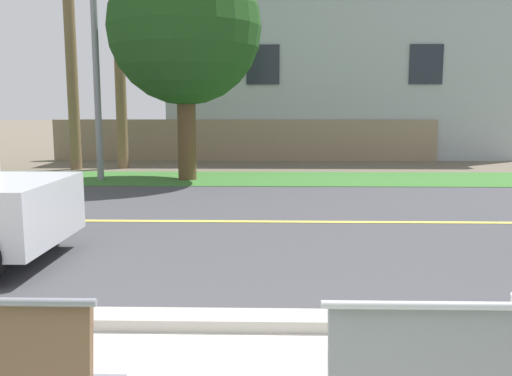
# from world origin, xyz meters

# --- Properties ---
(ground_plane) EXTENTS (140.00, 140.00, 0.00)m
(ground_plane) POSITION_xyz_m (0.00, 8.00, 0.00)
(ground_plane) COLOR #665B4C
(curb_edge) EXTENTS (44.00, 0.30, 0.11)m
(curb_edge) POSITION_xyz_m (0.00, 2.35, 0.06)
(curb_edge) COLOR #ADA89E
(curb_edge) RESTS_ON ground_plane
(street_asphalt) EXTENTS (52.00, 8.00, 0.01)m
(street_asphalt) POSITION_xyz_m (0.00, 6.50, 0.00)
(street_asphalt) COLOR #424247
(street_asphalt) RESTS_ON ground_plane
(road_centre_line) EXTENTS (48.00, 0.14, 0.01)m
(road_centre_line) POSITION_xyz_m (0.00, 6.50, 0.01)
(road_centre_line) COLOR #E0CC4C
(road_centre_line) RESTS_ON ground_plane
(far_verge_grass) EXTENTS (48.00, 2.80, 0.02)m
(far_verge_grass) POSITION_xyz_m (0.00, 11.76, 0.01)
(far_verge_grass) COLOR #38702D
(far_verge_grass) RESTS_ON ground_plane
(shade_tree_left) EXTENTS (3.71, 3.71, 6.12)m
(shade_tree_left) POSITION_xyz_m (-1.67, 11.46, 3.98)
(shade_tree_left) COLOR brown
(shade_tree_left) RESTS_ON ground_plane
(garden_wall) EXTENTS (13.00, 0.36, 1.40)m
(garden_wall) POSITION_xyz_m (-0.60, 16.56, 0.70)
(garden_wall) COLOR gray
(garden_wall) RESTS_ON ground_plane
(house_across_street) EXTENTS (12.98, 6.91, 6.46)m
(house_across_street) POSITION_xyz_m (2.75, 19.76, 3.27)
(house_across_street) COLOR #A3ADB2
(house_across_street) RESTS_ON ground_plane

